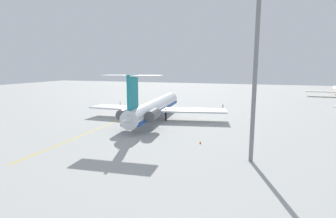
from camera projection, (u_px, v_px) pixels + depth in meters
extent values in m
plane|color=#ADADA8|center=(128.00, 114.00, 88.02)|extent=(329.25, 329.25, 0.00)
cylinder|color=silver|center=(155.00, 107.00, 78.83)|extent=(42.10, 8.11, 4.47)
cone|color=silver|center=(171.00, 99.00, 98.91)|extent=(5.01, 4.68, 4.29)
cone|color=silver|center=(129.00, 119.00, 58.69)|extent=(6.82, 4.35, 3.80)
cube|color=#19429E|center=(155.00, 110.00, 78.99)|extent=(41.18, 8.11, 0.98)
cube|color=silver|center=(121.00, 107.00, 82.53)|extent=(7.30, 18.73, 0.45)
cube|color=silver|center=(194.00, 110.00, 77.16)|extent=(10.40, 19.60, 0.45)
cylinder|color=#515156|center=(125.00, 113.00, 65.78)|extent=(5.79, 3.07, 2.59)
cube|color=silver|center=(128.00, 114.00, 65.60)|extent=(3.46, 1.71, 0.54)
cylinder|color=#515156|center=(153.00, 115.00, 64.11)|extent=(5.79, 3.07, 2.59)
cube|color=silver|center=(150.00, 115.00, 64.29)|extent=(3.46, 1.71, 0.54)
cube|color=teal|center=(133.00, 92.00, 60.44)|extent=(6.06, 0.97, 7.91)
cube|color=silver|center=(117.00, 76.00, 60.24)|extent=(4.74, 6.85, 0.31)
cube|color=silver|center=(147.00, 76.00, 58.57)|extent=(4.74, 6.85, 0.31)
cylinder|color=black|center=(166.00, 107.00, 91.43)|extent=(0.49, 0.49, 3.39)
cylinder|color=black|center=(143.00, 114.00, 78.65)|extent=(0.49, 0.49, 3.39)
cylinder|color=black|center=(166.00, 115.00, 76.99)|extent=(0.49, 0.49, 3.39)
cone|color=silver|center=(335.00, 89.00, 149.44)|extent=(3.39, 3.85, 3.61)
cube|color=silver|center=(320.00, 91.00, 138.67)|extent=(6.69, 14.92, 0.46)
cylinder|color=black|center=(120.00, 105.00, 106.10)|extent=(0.10, 0.10, 0.84)
cylinder|color=black|center=(120.00, 105.00, 105.99)|extent=(0.10, 0.10, 0.84)
cylinder|color=orange|center=(120.00, 103.00, 105.93)|extent=(0.28, 0.28, 0.67)
sphere|color=tan|center=(120.00, 102.00, 105.85)|extent=(0.26, 0.26, 0.26)
cylinder|color=orange|center=(120.00, 103.00, 106.06)|extent=(0.08, 0.08, 0.57)
cylinder|color=orange|center=(120.00, 103.00, 105.78)|extent=(0.08, 0.08, 0.57)
cylinder|color=black|center=(223.00, 108.00, 98.66)|extent=(0.10, 0.10, 0.79)
cylinder|color=black|center=(223.00, 108.00, 98.70)|extent=(0.10, 0.10, 0.79)
cylinder|color=gray|center=(223.00, 106.00, 98.57)|extent=(0.26, 0.26, 0.62)
sphere|color=tan|center=(223.00, 105.00, 98.50)|extent=(0.25, 0.25, 0.25)
cylinder|color=gray|center=(223.00, 106.00, 98.51)|extent=(0.07, 0.07, 0.53)
cylinder|color=gray|center=(223.00, 106.00, 98.62)|extent=(0.07, 0.07, 0.53)
cone|color=#EA590F|center=(222.00, 109.00, 96.49)|extent=(0.40, 0.40, 0.55)
cone|color=#EA590F|center=(125.00, 105.00, 105.69)|extent=(0.40, 0.40, 0.55)
cone|color=#EA590F|center=(200.00, 142.00, 54.14)|extent=(0.40, 0.40, 0.55)
cube|color=gold|center=(128.00, 117.00, 82.36)|extent=(85.29, 1.41, 0.01)
cylinder|color=slate|center=(255.00, 81.00, 42.14)|extent=(0.70, 0.70, 26.61)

